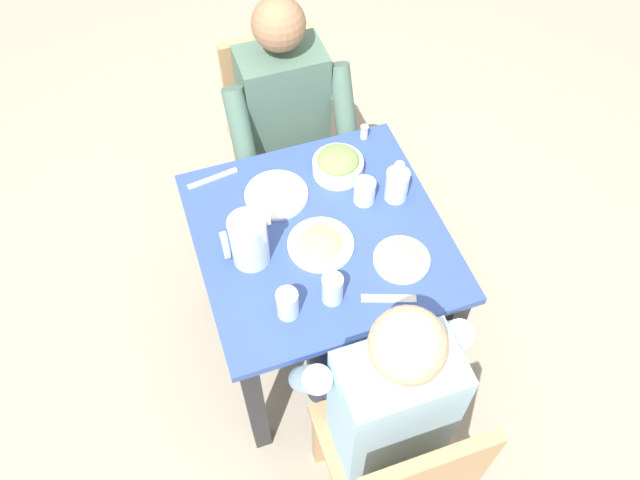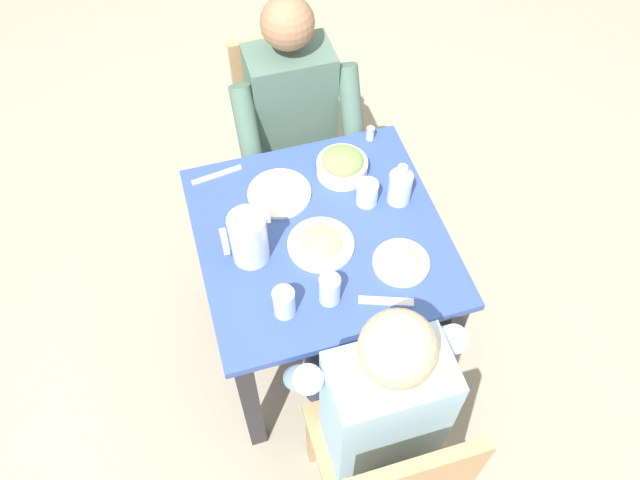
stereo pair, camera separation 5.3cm
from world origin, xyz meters
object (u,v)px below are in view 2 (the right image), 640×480
object	(u,v)px
salt_shaker	(370,133)
oil_carafe	(400,188)
plate_yoghurt	(279,192)
plate_fries	(321,243)
chair_far	(392,470)
chair_near	(286,125)
water_pitcher	(249,238)
water_glass_by_pitcher	(367,193)
plate_beans	(401,261)
dining_table	(321,256)
water_glass_near_left	(284,302)
water_glass_far_right	(330,289)
diner_near	(298,133)
diner_far	(372,388)
salad_bowl	(342,165)

from	to	relation	value
salt_shaker	oil_carafe	bearing A→B (deg)	89.79
plate_yoghurt	plate_fries	size ratio (longest dim) A/B	1.01
chair_far	chair_near	bearing A→B (deg)	-92.60
water_pitcher	water_glass_by_pitcher	bearing A→B (deg)	-166.01
plate_yoghurt	oil_carafe	xyz separation A→B (m)	(-0.39, 0.13, 0.04)
chair_near	water_glass_by_pitcher	xyz separation A→B (m)	(-0.12, 0.65, 0.26)
chair_near	plate_beans	bearing A→B (deg)	98.88
chair_near	salt_shaker	distance (m)	0.50
dining_table	water_glass_near_left	xyz separation A→B (m)	(0.19, 0.25, 0.19)
salt_shaker	water_glass_by_pitcher	bearing A→B (deg)	68.69
water_glass_far_right	salt_shaker	size ratio (longest dim) A/B	2.01
plate_beans	water_glass_far_right	xyz separation A→B (m)	(0.26, 0.06, 0.04)
water_glass_near_left	water_pitcher	bearing A→B (deg)	-77.21
water_glass_by_pitcher	oil_carafe	bearing A→B (deg)	169.08
plate_beans	water_glass_near_left	size ratio (longest dim) A/B	1.73
chair_far	plate_beans	bearing A→B (deg)	-111.14
oil_carafe	plate_yoghurt	bearing A→B (deg)	-19.14
water_pitcher	water_glass_far_right	bearing A→B (deg)	130.93
diner_near	oil_carafe	distance (m)	0.54
plate_fries	oil_carafe	bearing A→B (deg)	-159.94
water_glass_by_pitcher	water_glass_far_right	distance (m)	0.41
dining_table	plate_beans	xyz separation A→B (m)	(-0.21, 0.19, 0.15)
water_glass_by_pitcher	salt_shaker	bearing A→B (deg)	-111.31
chair_far	salt_shaker	distance (m)	1.17
plate_beans	water_glass_near_left	xyz separation A→B (m)	(0.40, 0.06, 0.04)
plate_yoghurt	plate_beans	bearing A→B (deg)	127.86
chair_far	oil_carafe	xyz separation A→B (m)	(-0.30, -0.80, 0.27)
chair_far	oil_carafe	bearing A→B (deg)	-110.34
dining_table	salt_shaker	size ratio (longest dim) A/B	15.05
diner_far	plate_fries	bearing A→B (deg)	-88.44
dining_table	diner_far	bearing A→B (deg)	89.91
salad_bowl	water_glass_far_right	distance (m)	0.52
diner_near	diner_far	xyz separation A→B (m)	(0.07, 1.07, 0.00)
chair_far	water_glass_near_left	xyz separation A→B (m)	(0.19, -0.49, 0.27)
chair_near	plate_yoghurt	distance (m)	0.61
chair_far	water_pitcher	size ratio (longest dim) A/B	4.64
oil_carafe	salad_bowl	bearing A→B (deg)	-48.90
water_glass_by_pitcher	plate_fries	bearing A→B (deg)	33.54
chair_far	plate_beans	xyz separation A→B (m)	(-0.21, -0.55, 0.23)
water_glass_far_right	salad_bowl	bearing A→B (deg)	-111.79
dining_table	water_glass_by_pitcher	distance (m)	0.27
plate_yoghurt	salt_shaker	distance (m)	0.42
dining_table	water_pitcher	bearing A→B (deg)	5.28
diner_near	water_glass_by_pitcher	size ratio (longest dim) A/B	13.04
chair_far	plate_beans	distance (m)	0.63
plate_fries	water_glass_by_pitcher	size ratio (longest dim) A/B	2.42
chair_near	water_glass_far_right	size ratio (longest dim) A/B	8.13
diner_near	water_glass_by_pitcher	xyz separation A→B (m)	(-0.12, 0.45, 0.11)
diner_near	water_glass_by_pitcher	distance (m)	0.48
diner_far	salad_bowl	bearing A→B (deg)	-100.94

